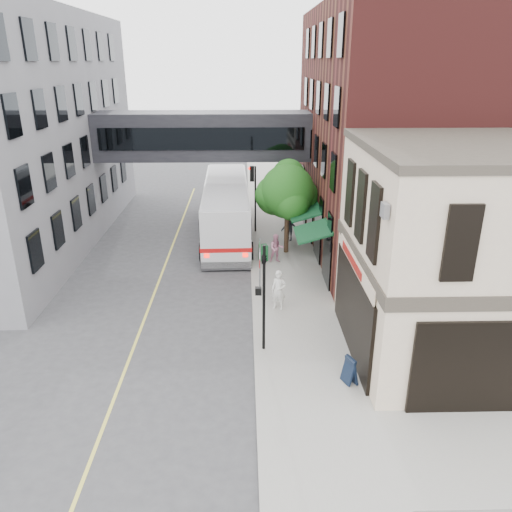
{
  "coord_description": "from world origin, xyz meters",
  "views": [
    {
      "loc": [
        -0.33,
        -15.59,
        11.15
      ],
      "look_at": [
        0.14,
        4.17,
        3.36
      ],
      "focal_mm": 35.0,
      "sensor_mm": 36.0,
      "label": 1
    }
  ],
  "objects_px": {
    "bus": "(226,207)",
    "pedestrian_b": "(276,248)",
    "pedestrian_c": "(289,228)",
    "sandwich_board": "(350,370)",
    "pedestrian_a": "(279,290)",
    "newspaper_box": "(263,253)"
  },
  "relations": [
    {
      "from": "bus",
      "to": "pedestrian_b",
      "type": "relative_size",
      "value": 7.74
    },
    {
      "from": "pedestrian_c",
      "to": "newspaper_box",
      "type": "relative_size",
      "value": 1.82
    },
    {
      "from": "pedestrian_a",
      "to": "pedestrian_b",
      "type": "xyz_separation_m",
      "value": [
        0.26,
        5.85,
        -0.11
      ]
    },
    {
      "from": "pedestrian_a",
      "to": "pedestrian_b",
      "type": "distance_m",
      "value": 5.86
    },
    {
      "from": "newspaper_box",
      "to": "sandwich_board",
      "type": "bearing_deg",
      "value": -91.36
    },
    {
      "from": "pedestrian_c",
      "to": "sandwich_board",
      "type": "height_order",
      "value": "pedestrian_c"
    },
    {
      "from": "pedestrian_a",
      "to": "pedestrian_b",
      "type": "height_order",
      "value": "pedestrian_a"
    },
    {
      "from": "pedestrian_b",
      "to": "pedestrian_c",
      "type": "bearing_deg",
      "value": 68.92
    },
    {
      "from": "pedestrian_a",
      "to": "pedestrian_c",
      "type": "bearing_deg",
      "value": 97.8
    },
    {
      "from": "bus",
      "to": "pedestrian_c",
      "type": "relative_size",
      "value": 7.58
    },
    {
      "from": "pedestrian_a",
      "to": "pedestrian_c",
      "type": "height_order",
      "value": "pedestrian_a"
    },
    {
      "from": "pedestrian_b",
      "to": "bus",
      "type": "bearing_deg",
      "value": 114.44
    },
    {
      "from": "pedestrian_c",
      "to": "pedestrian_b",
      "type": "bearing_deg",
      "value": -79.71
    },
    {
      "from": "newspaper_box",
      "to": "sandwich_board",
      "type": "distance_m",
      "value": 12.33
    },
    {
      "from": "bus",
      "to": "sandwich_board",
      "type": "relative_size",
      "value": 12.73
    },
    {
      "from": "pedestrian_b",
      "to": "sandwich_board",
      "type": "relative_size",
      "value": 1.64
    },
    {
      "from": "bus",
      "to": "newspaper_box",
      "type": "distance_m",
      "value": 5.77
    },
    {
      "from": "bus",
      "to": "pedestrian_a",
      "type": "height_order",
      "value": "bus"
    },
    {
      "from": "bus",
      "to": "pedestrian_c",
      "type": "distance_m",
      "value": 4.56
    },
    {
      "from": "bus",
      "to": "pedestrian_b",
      "type": "xyz_separation_m",
      "value": [
        3.05,
        -5.42,
        -0.97
      ]
    },
    {
      "from": "newspaper_box",
      "to": "sandwich_board",
      "type": "xyz_separation_m",
      "value": [
        2.7,
        -12.03,
        0.04
      ]
    },
    {
      "from": "pedestrian_b",
      "to": "sandwich_board",
      "type": "xyz_separation_m",
      "value": [
        1.95,
        -11.73,
        -0.33
      ]
    }
  ]
}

